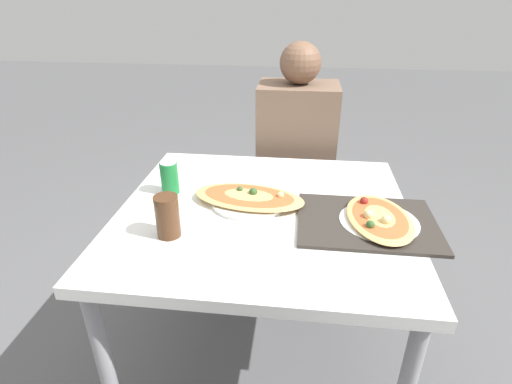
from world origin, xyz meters
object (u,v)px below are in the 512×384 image
Objects in this scene: person_seated at (296,144)px; pizza_main at (249,198)px; soda_can at (170,178)px; pizza_second at (379,219)px; dining_table at (264,227)px; chair_far_seated at (295,170)px; drink_glass at (168,216)px.

pizza_main is (-0.15, -0.65, 0.03)m from person_seated.
pizza_second is at bearing -10.81° from soda_can.
pizza_main is at bearing 145.69° from dining_table.
chair_far_seated reaches higher than pizza_main.
drink_glass is at bearing -167.96° from pizza_second.
person_seated is at bearing 111.15° from pizza_second.
drink_glass is (-0.38, -1.01, 0.27)m from chair_far_seated.
pizza_second is (0.67, 0.14, -0.05)m from drink_glass.
chair_far_seated is at bearing 108.51° from pizza_second.
pizza_second is at bearing 108.51° from chair_far_seated.
person_seated is at bearing 52.83° from soda_can.
chair_far_seated is 0.23m from person_seated.
person_seated reaches higher than pizza_second.
soda_can reaches higher than pizza_main.
soda_can is 0.36× the size of pizza_second.
dining_table is at bearing 83.26° from chair_far_seated.
dining_table is at bearing -13.26° from soda_can.
chair_far_seated is at bearing 57.55° from soda_can.
person_seated is 0.67m from pizza_main.
dining_table is 2.35× the size of pizza_main.
chair_far_seated is 2.67× the size of pizza_second.
person_seated reaches higher than dining_table.
chair_far_seated reaches higher than drink_glass.
pizza_main is 0.46m from pizza_second.
chair_far_seated is 0.77× the size of person_seated.
soda_can is at bearing 169.19° from pizza_second.
pizza_main is at bearing -8.62° from soda_can.
pizza_second is (0.29, -0.87, 0.22)m from chair_far_seated.
person_seated is 3.48× the size of pizza_second.
person_seated is at bearing 67.20° from drink_glass.
pizza_main is at bearing 167.70° from pizza_second.
drink_glass reaches higher than dining_table.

